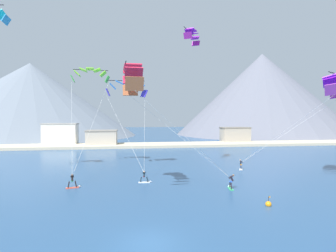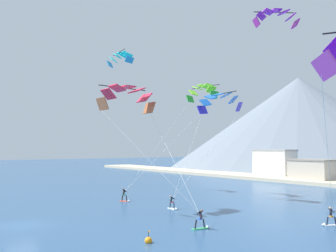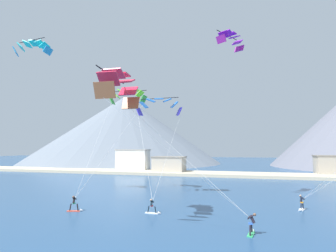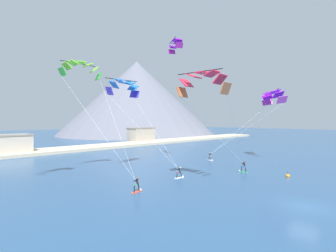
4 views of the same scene
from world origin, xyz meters
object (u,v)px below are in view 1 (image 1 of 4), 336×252
kitesurfer_near_lead (146,179)px  parafoil_kite_near_lead (127,87)px  kitesurfer_near_trail (74,183)px  parafoil_kite_near_trail (90,74)px  race_marker_buoy (268,204)px  kitesurfer_mid_center (241,167)px  kitesurfer_far_left (231,184)px  parafoil_kite_far_left (132,77)px  parafoil_kite_mid_center (334,84)px  parafoil_kite_distant_high_outer (192,35)px

kitesurfer_near_lead → parafoil_kite_near_lead: parafoil_kite_near_lead is taller
kitesurfer_near_trail → parafoil_kite_near_trail: parafoil_kite_near_trail is taller
parafoil_kite_near_trail → race_marker_buoy: (19.37, -22.05, -15.26)m
kitesurfer_mid_center → kitesurfer_far_left: kitesurfer_far_left is taller
parafoil_kite_near_trail → parafoil_kite_far_left: bearing=-67.9°
race_marker_buoy → parafoil_kite_near_trail: bearing=131.3°
parafoil_kite_mid_center → race_marker_buoy: 19.75m
kitesurfer_mid_center → parafoil_kite_far_left: size_ratio=0.14×
kitesurfer_near_lead → race_marker_buoy: kitesurfer_near_lead is taller
parafoil_kite_near_trail → parafoil_kite_distant_high_outer: parafoil_kite_distant_high_outer is taller
kitesurfer_near_trail → race_marker_buoy: size_ratio=1.75×
parafoil_kite_mid_center → race_marker_buoy: (-13.16, -7.84, -12.46)m
kitesurfer_near_lead → parafoil_kite_distant_high_outer: 24.07m
kitesurfer_near_trail → race_marker_buoy: 21.39m
kitesurfer_near_lead → parafoil_kite_near_trail: size_ratio=0.12×
parafoil_kite_near_lead → kitesurfer_near_lead: bearing=-75.4°
kitesurfer_near_lead → race_marker_buoy: (10.90, -10.33, -0.28)m
kitesurfer_near_trail → parafoil_kite_distant_high_outer: bearing=30.7°
kitesurfer_far_left → parafoil_kite_mid_center: size_ratio=0.14×
parafoil_kite_far_left → kitesurfer_far_left: bearing=4.7°
kitesurfer_near_lead → parafoil_kite_mid_center: (24.06, -2.49, 12.18)m
kitesurfer_mid_center → race_marker_buoy: bearing=-105.0°
kitesurfer_mid_center → parafoil_kite_mid_center: size_ratio=0.14×
kitesurfer_near_lead → kitesurfer_near_trail: (-8.50, -1.32, 0.11)m
parafoil_kite_mid_center → race_marker_buoy: bearing=-149.2°
parafoil_kite_mid_center → parafoil_kite_distant_high_outer: 21.43m
parafoil_kite_mid_center → kitesurfer_near_lead: bearing=174.1°
kitesurfer_far_left → parafoil_kite_mid_center: (14.42, 1.61, 12.06)m
kitesurfer_far_left → parafoil_kite_near_lead: (-12.13, 13.64, 12.62)m
kitesurfer_mid_center → parafoil_kite_distant_high_outer: size_ratio=0.35×
parafoil_kite_near_trail → kitesurfer_mid_center: bearing=-13.9°
parafoil_kite_near_lead → parafoil_kite_far_left: parafoil_kite_near_lead is taller
race_marker_buoy → parafoil_kite_distant_high_outer: bearing=99.0°
parafoil_kite_near_lead → race_marker_buoy: size_ratio=12.82×
parafoil_kite_near_lead → kitesurfer_far_left: bearing=-48.4°
kitesurfer_mid_center → parafoil_kite_far_left: 23.45m
kitesurfer_near_lead → race_marker_buoy: 15.02m
kitesurfer_mid_center → parafoil_kite_distant_high_outer: (-7.30, 2.58, 21.05)m
parafoil_kite_near_trail → parafoil_kite_distant_high_outer: (16.40, -3.30, 6.13)m
parafoil_kite_distant_high_outer → race_marker_buoy: bearing=-81.0°
kitesurfer_near_trail → parafoil_kite_far_left: bearing=-28.6°
parafoil_kite_distant_high_outer → kitesurfer_near_lead: bearing=-133.3°
kitesurfer_near_trail → parafoil_kite_near_trail: size_ratio=0.12×
kitesurfer_far_left → parafoil_kite_near_lead: size_ratio=0.14×
parafoil_kite_distant_high_outer → kitesurfer_mid_center: bearing=-19.5°
parafoil_kite_near_trail → parafoil_kite_far_left: 18.30m
parafoil_kite_mid_center → parafoil_kite_far_left: bearing=-174.4°
kitesurfer_mid_center → parafoil_kite_mid_center: bearing=-43.3°
kitesurfer_mid_center → parafoil_kite_distant_high_outer: parafoil_kite_distant_high_outer is taller
kitesurfer_near_trail → kitesurfer_mid_center: bearing=16.8°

